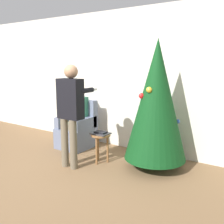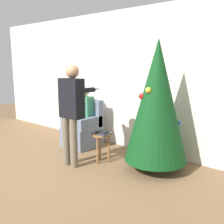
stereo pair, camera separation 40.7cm
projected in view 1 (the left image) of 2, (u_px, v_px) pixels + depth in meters
ground_plane at (26, 183)px, 3.74m from camera, size 14.00×14.00×0.00m
wall_back at (113, 80)px, 5.31m from camera, size 8.00×0.06×2.70m
christmas_tree at (156, 100)px, 4.11m from camera, size 0.99×0.99×2.07m
armchair at (78, 131)px, 5.33m from camera, size 0.61×0.66×0.95m
person_seated at (76, 115)px, 5.25m from camera, size 0.36×0.46×1.23m
person_standing at (70, 107)px, 4.18m from camera, size 0.44×0.57×1.67m
side_stool at (101, 140)px, 4.47m from camera, size 0.34×0.34×0.50m
laptop at (101, 133)px, 4.45m from camera, size 0.29×0.25×0.02m
book at (101, 132)px, 4.44m from camera, size 0.20×0.14×0.02m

